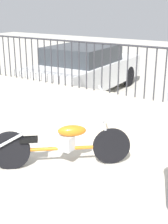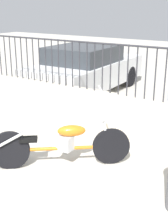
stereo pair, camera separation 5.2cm
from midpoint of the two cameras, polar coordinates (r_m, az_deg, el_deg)
ground_plane at (r=4.63m, az=-14.24°, el=-14.34°), size 40.00×40.00×0.00m
low_wall at (r=6.32m, az=3.47°, el=-0.10°), size 8.78×0.18×0.87m
fence_railing at (r=6.06m, az=3.67°, el=9.34°), size 8.78×0.04×0.96m
motorcycle_orange at (r=5.04m, az=-5.08°, el=-5.77°), size 1.86×1.54×1.28m
car_white at (r=9.36m, az=0.53°, el=7.91°), size 1.96×4.19×1.39m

